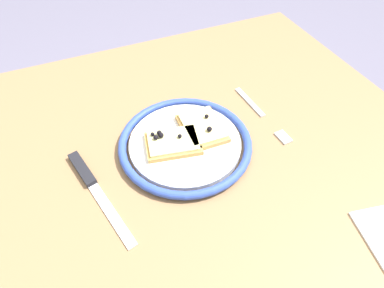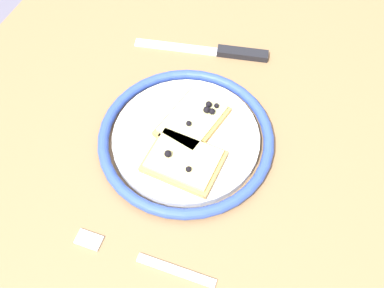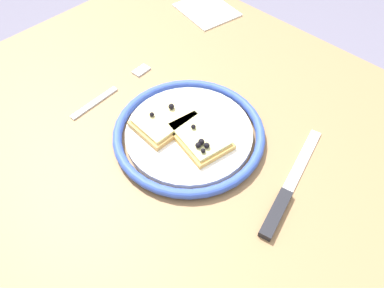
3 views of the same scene
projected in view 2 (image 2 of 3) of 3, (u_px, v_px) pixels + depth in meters
name	position (u px, v px, depth m)	size (l,w,h in m)	color
ground_plane	(190.00, 276.00, 1.36)	(6.00, 6.00, 0.00)	slate
dining_table	(189.00, 163.00, 0.79)	(1.05, 0.85, 0.76)	#936D47
plate	(189.00, 139.00, 0.71)	(0.27, 0.27, 0.02)	white
pizza_slice_near	(184.00, 161.00, 0.67)	(0.09, 0.11, 0.03)	tan
pizza_slice_far	(192.00, 120.00, 0.71)	(0.12, 0.10, 0.03)	tan
knife	(224.00, 52.00, 0.81)	(0.07, 0.24, 0.01)	silver
fork	(143.00, 259.00, 0.61)	(0.03, 0.20, 0.00)	silver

